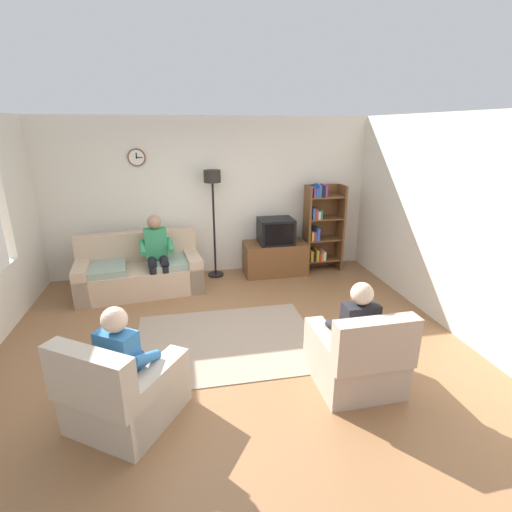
% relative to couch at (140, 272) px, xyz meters
% --- Properties ---
extents(ground_plane, '(12.00, 12.00, 0.00)m').
position_rel_couch_xyz_m(ground_plane, '(1.24, -1.92, -0.31)').
color(ground_plane, '#8C603D').
extents(back_wall_assembly, '(6.20, 0.17, 2.70)m').
position_rel_couch_xyz_m(back_wall_assembly, '(1.24, 0.73, 1.04)').
color(back_wall_assembly, silver).
rests_on(back_wall_assembly, ground_plane).
extents(right_wall, '(0.12, 5.80, 2.70)m').
position_rel_couch_xyz_m(right_wall, '(4.10, -1.92, 1.04)').
color(right_wall, silver).
rests_on(right_wall, ground_plane).
extents(couch, '(1.99, 1.09, 0.90)m').
position_rel_couch_xyz_m(couch, '(0.00, 0.00, 0.00)').
color(couch, tan).
rests_on(couch, ground_plane).
extents(tv_stand, '(1.10, 0.56, 0.58)m').
position_rel_couch_xyz_m(tv_stand, '(2.31, 0.33, -0.03)').
color(tv_stand, brown).
rests_on(tv_stand, ground_plane).
extents(tv, '(0.60, 0.49, 0.44)m').
position_rel_couch_xyz_m(tv, '(2.31, 0.30, 0.48)').
color(tv, black).
rests_on(tv, tv_stand).
extents(bookshelf, '(0.68, 0.36, 1.58)m').
position_rel_couch_xyz_m(bookshelf, '(3.17, 0.40, 0.49)').
color(bookshelf, brown).
rests_on(bookshelf, ground_plane).
extents(floor_lamp, '(0.28, 0.28, 1.85)m').
position_rel_couch_xyz_m(floor_lamp, '(1.25, 0.43, 1.14)').
color(floor_lamp, black).
rests_on(floor_lamp, ground_plane).
extents(armchair_near_window, '(1.15, 1.18, 0.90)m').
position_rel_couch_xyz_m(armchair_near_window, '(0.11, -2.96, -0.02)').
color(armchair_near_window, '#BCAD99').
rests_on(armchair_near_window, ground_plane).
extents(armchair_near_bookshelf, '(0.81, 0.89, 0.90)m').
position_rel_couch_xyz_m(armchair_near_bookshelf, '(2.36, -2.88, -0.02)').
color(armchair_near_bookshelf, tan).
rests_on(armchair_near_bookshelf, ground_plane).
extents(area_rug, '(2.20, 1.70, 0.01)m').
position_rel_couch_xyz_m(area_rug, '(1.16, -1.83, -0.31)').
color(area_rug, gray).
rests_on(area_rug, ground_plane).
extents(person_on_couch, '(0.54, 0.57, 1.24)m').
position_rel_couch_xyz_m(person_on_couch, '(0.30, -0.11, 0.39)').
color(person_on_couch, '#338C59').
rests_on(person_on_couch, ground_plane).
extents(person_in_left_armchair, '(0.61, 0.64, 1.12)m').
position_rel_couch_xyz_m(person_in_left_armchair, '(0.16, -2.89, 0.29)').
color(person_in_left_armchair, '#3372B2').
rests_on(person_in_left_armchair, ground_plane).
extents(person_in_right_armchair, '(0.52, 0.54, 1.12)m').
position_rel_couch_xyz_m(person_in_right_armchair, '(2.36, -2.79, 0.29)').
color(person_in_right_armchair, black).
rests_on(person_in_right_armchair, ground_plane).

